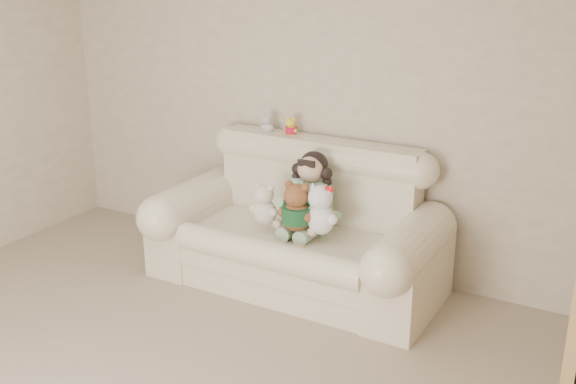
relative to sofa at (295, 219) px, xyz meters
The scene contains 9 objects.
wall_back 0.96m from the sofa, 112.68° to the left, with size 4.50×4.50×0.00m, color tan.
wall_right 2.96m from the sofa, 44.38° to the right, with size 5.00×5.00×0.00m, color tan.
sofa is the anchor object (origin of this frame).
seated_child 0.23m from the sofa, 43.47° to the left, with size 0.35×0.43×0.59m, color #337B3C, non-canonical shape.
brown_teddy 0.26m from the sofa, 56.69° to the right, with size 0.27×0.20×0.42m, color brown, non-canonical shape.
white_cat 0.34m from the sofa, 22.47° to the right, with size 0.27×0.21×0.42m, color white, non-canonical shape.
cream_teddy 0.27m from the sofa, 138.27° to the right, with size 0.23×0.17×0.35m, color beige, non-canonical shape.
yellow_mini_bear 0.73m from the sofa, 123.37° to the left, with size 0.11×0.08×0.17m, color yellow, non-canonical shape.
grey_mini_plush 0.82m from the sofa, 140.92° to the left, with size 0.12×0.09×0.18m, color silver, non-canonical shape.
Camera 1 is at (2.45, -2.01, 2.30)m, focal length 43.00 mm.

